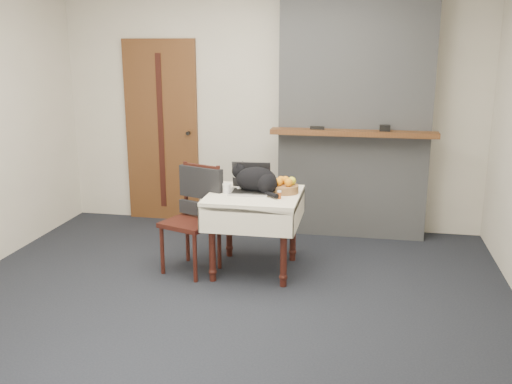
% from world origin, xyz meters
% --- Properties ---
extents(ground, '(4.50, 4.50, 0.00)m').
position_xyz_m(ground, '(0.00, 0.00, 0.00)').
color(ground, black).
rests_on(ground, ground).
extents(room_shell, '(4.52, 4.01, 2.61)m').
position_xyz_m(room_shell, '(0.00, 0.46, 1.76)').
color(room_shell, beige).
rests_on(room_shell, ground).
extents(door, '(0.82, 0.10, 2.00)m').
position_xyz_m(door, '(-1.20, 1.97, 1.00)').
color(door, brown).
rests_on(door, ground).
extents(chimney, '(1.62, 0.48, 2.60)m').
position_xyz_m(chimney, '(0.90, 1.85, 1.30)').
color(chimney, gray).
rests_on(chimney, ground).
extents(side_table, '(0.78, 0.78, 0.70)m').
position_xyz_m(side_table, '(0.11, 0.63, 0.59)').
color(side_table, '#34110E').
rests_on(side_table, ground).
extents(laptop, '(0.35, 0.31, 0.25)m').
position_xyz_m(laptop, '(0.06, 0.68, 0.76)').
color(laptop, '#B7B7BC').
rests_on(laptop, side_table).
extents(cat, '(0.47, 0.37, 0.26)m').
position_xyz_m(cat, '(0.13, 0.67, 0.81)').
color(cat, black).
rests_on(cat, side_table).
extents(cream_jar, '(0.07, 0.07, 0.08)m').
position_xyz_m(cream_jar, '(-0.13, 0.61, 0.74)').
color(cream_jar, white).
rests_on(cream_jar, side_table).
extents(pill_bottle, '(0.03, 0.03, 0.07)m').
position_xyz_m(pill_bottle, '(0.34, 0.50, 0.74)').
color(pill_bottle, '#983F12').
rests_on(pill_bottle, side_table).
extents(fruit_basket, '(0.24, 0.24, 0.14)m').
position_xyz_m(fruit_basket, '(0.36, 0.71, 0.75)').
color(fruit_basket, '#935F3B').
rests_on(fruit_basket, side_table).
extents(desk_clutter, '(0.13, 0.07, 0.01)m').
position_xyz_m(desk_clutter, '(0.25, 0.68, 0.70)').
color(desk_clutter, black).
rests_on(desk_clutter, side_table).
extents(chair, '(0.54, 0.53, 0.93)m').
position_xyz_m(chair, '(-0.40, 0.60, 0.60)').
color(chair, '#34110E').
rests_on(chair, ground).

